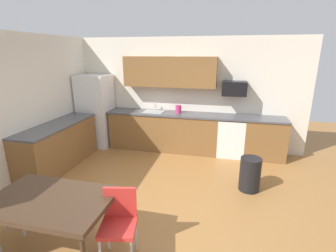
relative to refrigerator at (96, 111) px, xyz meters
name	(u,v)px	position (x,y,z in m)	size (l,w,h in m)	color
ground_plane	(154,201)	(2.18, -2.22, -0.90)	(12.00, 12.00, 0.00)	#9E6B38
wall_back	(183,94)	(2.18, 0.43, 0.45)	(5.80, 0.10, 2.70)	silver
wall_left	(5,113)	(-0.47, -2.22, 0.45)	(0.10, 5.80, 2.70)	silver
cabinet_run_back	(163,132)	(1.76, 0.08, -0.45)	(2.66, 0.60, 0.90)	brown
cabinet_run_back_right	(265,139)	(4.13, 0.08, -0.45)	(0.89, 0.60, 0.90)	brown
cabinet_run_left	(59,147)	(-0.12, -1.42, -0.45)	(0.60, 2.00, 0.90)	brown
countertop_back	(180,114)	(2.18, 0.08, 0.02)	(4.80, 0.64, 0.04)	#4C4C51
countertop_left	(56,125)	(-0.12, -1.42, 0.02)	(0.64, 2.00, 0.04)	#4C4C51
upper_cabinets_back	(170,72)	(1.88, 0.21, 1.00)	(2.20, 0.34, 0.70)	brown
refrigerator	(96,111)	(0.00, 0.00, 0.00)	(0.76, 0.70, 1.81)	white
oven_range	(231,136)	(3.39, 0.08, -0.45)	(0.60, 0.60, 0.91)	white
microwave	(234,88)	(3.39, 0.18, 0.66)	(0.54, 0.36, 0.32)	black
sink_basin	(154,114)	(1.51, 0.08, -0.02)	(0.48, 0.40, 0.14)	#A5A8AD
sink_faucet	(156,106)	(1.51, 0.26, 0.14)	(0.02, 0.02, 0.24)	#B2B5BA
dining_table	(50,203)	(1.33, -3.53, -0.22)	(1.40, 0.90, 0.75)	#422D1E
chair_near_table	(119,219)	(2.12, -3.40, -0.40)	(0.48, 0.48, 0.85)	red
trash_bin	(250,174)	(3.72, -1.47, -0.60)	(0.36, 0.36, 0.60)	black
kettle	(178,110)	(2.12, 0.13, 0.12)	(0.14, 0.14, 0.20)	#CC3372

